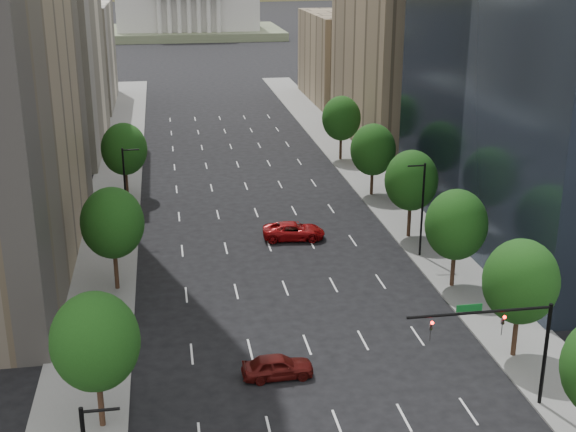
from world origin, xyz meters
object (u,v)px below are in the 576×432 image
car_maroon (278,366)px  car_red_far (294,231)px  capitol (187,9)px  traffic_signal (510,334)px

car_maroon → car_red_far: bearing=-13.6°
capitol → car_maroon: 213.93m
traffic_signal → car_maroon: size_ratio=1.90×
traffic_signal → capitol: size_ratio=0.15×
traffic_signal → car_maroon: traffic_signal is taller
car_maroon → car_red_far: size_ratio=0.78×
capitol → car_red_far: 188.49m
traffic_signal → capitol: capitol is taller
capitol → car_maroon: bearing=-90.7°
car_maroon → car_red_far: 26.04m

